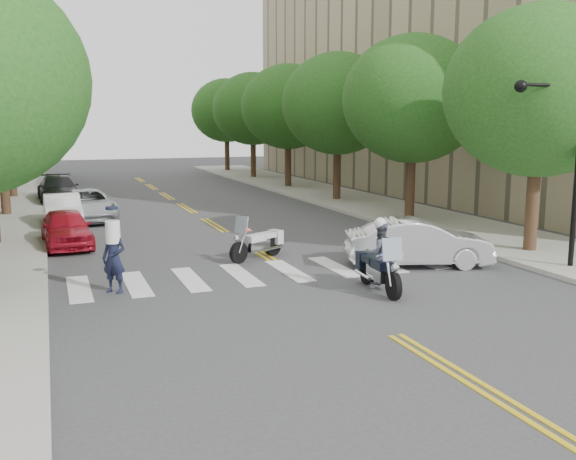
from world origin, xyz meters
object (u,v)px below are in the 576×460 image
motorcycle_parked (261,243)px  motorcycle_police (379,258)px  officer_standing (114,258)px  convertible (418,243)px

motorcycle_parked → motorcycle_police: bearing=168.9°
officer_standing → motorcycle_parked: bearing=68.5°
motorcycle_police → officer_standing: 7.13m
motorcycle_parked → convertible: size_ratio=0.48×
motorcycle_parked → convertible: (4.34, -2.87, 0.22)m
motorcycle_police → motorcycle_parked: 5.39m
officer_standing → convertible: officer_standing is taller
motorcycle_parked → officer_standing: officer_standing is taller
motorcycle_police → motorcycle_parked: bearing=-66.7°
motorcycle_police → officer_standing: (-6.75, 2.30, 0.04)m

